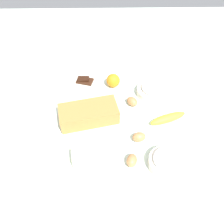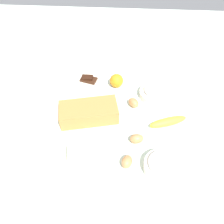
{
  "view_description": "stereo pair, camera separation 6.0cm",
  "coord_description": "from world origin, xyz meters",
  "px_view_note": "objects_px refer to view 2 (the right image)",
  "views": [
    {
      "loc": [
        0.01,
        0.74,
        0.89
      ],
      "look_at": [
        0.0,
        0.0,
        0.04
      ],
      "focal_mm": 37.16,
      "sensor_mm": 36.0,
      "label": 1
    },
    {
      "loc": [
        -0.05,
        0.74,
        0.89
      ],
      "look_at": [
        0.0,
        0.0,
        0.04
      ],
      "focal_mm": 37.16,
      "sensor_mm": 36.0,
      "label": 2
    }
  ],
  "objects_px": {
    "banana": "(168,122)",
    "egg_beside_bowl": "(137,139)",
    "sugar_bowl": "(162,165)",
    "chocolate_plate": "(89,80)",
    "egg_loose": "(127,162)",
    "loaf_pan": "(89,112)",
    "egg_near_butter": "(134,103)",
    "butter_block": "(79,155)",
    "orange_fruit": "(117,81)",
    "flour_bowl": "(154,92)"
  },
  "relations": [
    {
      "from": "orange_fruit",
      "to": "egg_loose",
      "type": "xyz_separation_m",
      "value": [
        -0.07,
        0.49,
        -0.02
      ]
    },
    {
      "from": "egg_near_butter",
      "to": "butter_block",
      "type": "bearing_deg",
      "value": 54.84
    },
    {
      "from": "egg_loose",
      "to": "orange_fruit",
      "type": "bearing_deg",
      "value": -82.04
    },
    {
      "from": "loaf_pan",
      "to": "butter_block",
      "type": "height_order",
      "value": "loaf_pan"
    },
    {
      "from": "loaf_pan",
      "to": "sugar_bowl",
      "type": "height_order",
      "value": "loaf_pan"
    },
    {
      "from": "flour_bowl",
      "to": "egg_beside_bowl",
      "type": "distance_m",
      "value": 0.32
    },
    {
      "from": "butter_block",
      "to": "sugar_bowl",
      "type": "bearing_deg",
      "value": 175.92
    },
    {
      "from": "loaf_pan",
      "to": "egg_near_butter",
      "type": "distance_m",
      "value": 0.24
    },
    {
      "from": "egg_beside_bowl",
      "to": "banana",
      "type": "bearing_deg",
      "value": -144.07
    },
    {
      "from": "egg_near_butter",
      "to": "egg_beside_bowl",
      "type": "xyz_separation_m",
      "value": [
        -0.01,
        0.22,
        -0.0
      ]
    },
    {
      "from": "egg_loose",
      "to": "chocolate_plate",
      "type": "bearing_deg",
      "value": -65.96
    },
    {
      "from": "orange_fruit",
      "to": "chocolate_plate",
      "type": "height_order",
      "value": "orange_fruit"
    },
    {
      "from": "egg_loose",
      "to": "loaf_pan",
      "type": "bearing_deg",
      "value": -52.24
    },
    {
      "from": "loaf_pan",
      "to": "butter_block",
      "type": "relative_size",
      "value": 3.35
    },
    {
      "from": "sugar_bowl",
      "to": "butter_block",
      "type": "distance_m",
      "value": 0.35
    },
    {
      "from": "loaf_pan",
      "to": "butter_block",
      "type": "bearing_deg",
      "value": 74.21
    },
    {
      "from": "orange_fruit",
      "to": "flour_bowl",
      "type": "bearing_deg",
      "value": 160.76
    },
    {
      "from": "egg_beside_bowl",
      "to": "egg_loose",
      "type": "bearing_deg",
      "value": 70.76
    },
    {
      "from": "egg_beside_bowl",
      "to": "flour_bowl",
      "type": "bearing_deg",
      "value": -107.2
    },
    {
      "from": "egg_near_butter",
      "to": "egg_loose",
      "type": "height_order",
      "value": "egg_near_butter"
    },
    {
      "from": "loaf_pan",
      "to": "egg_loose",
      "type": "height_order",
      "value": "loaf_pan"
    },
    {
      "from": "banana",
      "to": "egg_loose",
      "type": "height_order",
      "value": "egg_loose"
    },
    {
      "from": "butter_block",
      "to": "egg_beside_bowl",
      "type": "distance_m",
      "value": 0.27
    },
    {
      "from": "loaf_pan",
      "to": "butter_block",
      "type": "distance_m",
      "value": 0.24
    },
    {
      "from": "butter_block",
      "to": "egg_near_butter",
      "type": "relative_size",
      "value": 1.44
    },
    {
      "from": "loaf_pan",
      "to": "chocolate_plate",
      "type": "distance_m",
      "value": 0.27
    },
    {
      "from": "egg_loose",
      "to": "banana",
      "type": "bearing_deg",
      "value": -130.18
    },
    {
      "from": "sugar_bowl",
      "to": "chocolate_plate",
      "type": "bearing_deg",
      "value": -54.65
    },
    {
      "from": "flour_bowl",
      "to": "egg_beside_bowl",
      "type": "relative_size",
      "value": 2.48
    },
    {
      "from": "orange_fruit",
      "to": "egg_beside_bowl",
      "type": "relative_size",
      "value": 1.22
    },
    {
      "from": "egg_beside_bowl",
      "to": "egg_loose",
      "type": "height_order",
      "value": "same"
    },
    {
      "from": "sugar_bowl",
      "to": "chocolate_plate",
      "type": "relative_size",
      "value": 1.17
    },
    {
      "from": "banana",
      "to": "egg_near_butter",
      "type": "distance_m",
      "value": 0.2
    },
    {
      "from": "butter_block",
      "to": "chocolate_plate",
      "type": "bearing_deg",
      "value": -87.21
    },
    {
      "from": "flour_bowl",
      "to": "sugar_bowl",
      "type": "xyz_separation_m",
      "value": [
        -0.01,
        0.43,
        0.0
      ]
    },
    {
      "from": "egg_near_butter",
      "to": "flour_bowl",
      "type": "bearing_deg",
      "value": -144.33
    },
    {
      "from": "orange_fruit",
      "to": "egg_beside_bowl",
      "type": "xyz_separation_m",
      "value": [
        -0.11,
        0.37,
        -0.02
      ]
    },
    {
      "from": "egg_near_butter",
      "to": "loaf_pan",
      "type": "bearing_deg",
      "value": 23.51
    },
    {
      "from": "butter_block",
      "to": "loaf_pan",
      "type": "bearing_deg",
      "value": -93.33
    },
    {
      "from": "banana",
      "to": "egg_beside_bowl",
      "type": "distance_m",
      "value": 0.19
    },
    {
      "from": "egg_near_butter",
      "to": "egg_loose",
      "type": "relative_size",
      "value": 1.02
    },
    {
      "from": "loaf_pan",
      "to": "egg_beside_bowl",
      "type": "height_order",
      "value": "loaf_pan"
    },
    {
      "from": "banana",
      "to": "egg_beside_bowl",
      "type": "height_order",
      "value": "egg_beside_bowl"
    },
    {
      "from": "sugar_bowl",
      "to": "butter_block",
      "type": "bearing_deg",
      "value": -4.08
    },
    {
      "from": "butter_block",
      "to": "egg_near_butter",
      "type": "bearing_deg",
      "value": -125.16
    },
    {
      "from": "butter_block",
      "to": "chocolate_plate",
      "type": "height_order",
      "value": "butter_block"
    },
    {
      "from": "flour_bowl",
      "to": "sugar_bowl",
      "type": "height_order",
      "value": "sugar_bowl"
    },
    {
      "from": "banana",
      "to": "egg_loose",
      "type": "bearing_deg",
      "value": 49.82
    },
    {
      "from": "loaf_pan",
      "to": "egg_loose",
      "type": "distance_m",
      "value": 0.31
    },
    {
      "from": "banana",
      "to": "egg_beside_bowl",
      "type": "relative_size",
      "value": 3.07
    }
  ]
}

